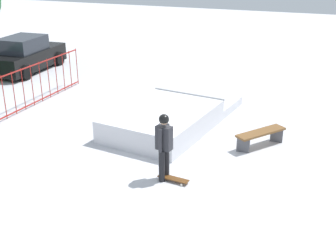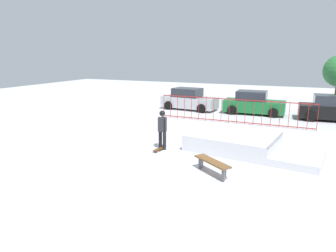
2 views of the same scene
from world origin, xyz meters
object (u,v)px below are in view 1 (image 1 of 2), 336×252
(skate_ramp, at_px, (170,117))
(skateboard, at_px, (173,179))
(park_bench, at_px, (261,135))
(skater, at_px, (164,142))
(parked_car_black, at_px, (26,55))

(skate_ramp, height_order, skateboard, skate_ramp)
(skateboard, bearing_deg, park_bench, 66.73)
(skate_ramp, relative_size, skateboard, 6.98)
(skate_ramp, bearing_deg, skateboard, -150.05)
(skater, bearing_deg, skate_ramp, 117.55)
(park_bench, height_order, parked_car_black, parked_car_black)
(skate_ramp, relative_size, parked_car_black, 1.37)
(skateboard, distance_m, park_bench, 3.25)
(skate_ramp, height_order, skater, skater)
(skate_ramp, distance_m, skateboard, 3.60)
(skateboard, xyz_separation_m, parked_car_black, (7.36, 9.94, 0.65))
(park_bench, bearing_deg, skater, 145.66)
(skater, height_order, skateboard, skater)
(skate_ramp, xyz_separation_m, park_bench, (-0.54, -2.98, 0.04))
(skate_ramp, relative_size, park_bench, 3.75)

